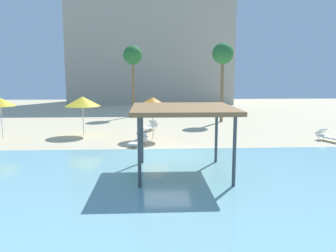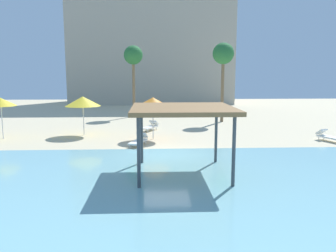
{
  "view_description": "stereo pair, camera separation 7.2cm",
  "coord_description": "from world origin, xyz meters",
  "px_view_note": "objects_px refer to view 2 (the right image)",
  "views": [
    {
      "loc": [
        -0.82,
        -17.67,
        4.38
      ],
      "look_at": [
        0.16,
        2.0,
        1.3
      ],
      "focal_mm": 36.15,
      "sensor_mm": 36.0,
      "label": 1
    },
    {
      "loc": [
        -0.75,
        -17.67,
        4.38
      ],
      "look_at": [
        0.16,
        2.0,
        1.3
      ],
      "focal_mm": 36.15,
      "sensor_mm": 36.0,
      "label": 2
    }
  ],
  "objects_px": {
    "beach_umbrella_orange_1": "(153,102)",
    "lounge_chair_1": "(328,136)",
    "lounge_chair_3": "(150,126)",
    "palm_tree_0": "(133,57)",
    "beach_umbrella_yellow_2": "(83,101)",
    "palm_tree_1": "(223,56)",
    "lounge_chair_0": "(139,140)",
    "beach_umbrella_yellow_0": "(1,102)",
    "shade_pavilion": "(183,111)"
  },
  "relations": [
    {
      "from": "shade_pavilion",
      "to": "palm_tree_1",
      "type": "xyz_separation_m",
      "value": [
        5.02,
        15.98,
        3.13
      ]
    },
    {
      "from": "shade_pavilion",
      "to": "palm_tree_0",
      "type": "height_order",
      "value": "palm_tree_0"
    },
    {
      "from": "lounge_chair_0",
      "to": "palm_tree_0",
      "type": "height_order",
      "value": "palm_tree_0"
    },
    {
      "from": "shade_pavilion",
      "to": "lounge_chair_3",
      "type": "relative_size",
      "value": 2.21
    },
    {
      "from": "beach_umbrella_orange_1",
      "to": "lounge_chair_0",
      "type": "distance_m",
      "value": 3.06
    },
    {
      "from": "beach_umbrella_yellow_2",
      "to": "lounge_chair_0",
      "type": "relative_size",
      "value": 1.39
    },
    {
      "from": "lounge_chair_1",
      "to": "lounge_chair_3",
      "type": "bearing_deg",
      "value": -133.57
    },
    {
      "from": "palm_tree_0",
      "to": "shade_pavilion",
      "type": "bearing_deg",
      "value": -81.11
    },
    {
      "from": "beach_umbrella_orange_1",
      "to": "lounge_chair_0",
      "type": "relative_size",
      "value": 1.41
    },
    {
      "from": "shade_pavilion",
      "to": "beach_umbrella_yellow_2",
      "type": "distance_m",
      "value": 11.62
    },
    {
      "from": "palm_tree_1",
      "to": "lounge_chair_3",
      "type": "bearing_deg",
      "value": -145.23
    },
    {
      "from": "lounge_chair_1",
      "to": "palm_tree_0",
      "type": "relative_size",
      "value": 0.28
    },
    {
      "from": "beach_umbrella_orange_1",
      "to": "palm_tree_1",
      "type": "relative_size",
      "value": 0.4
    },
    {
      "from": "lounge_chair_1",
      "to": "beach_umbrella_yellow_0",
      "type": "bearing_deg",
      "value": -116.48
    },
    {
      "from": "shade_pavilion",
      "to": "beach_umbrella_yellow_0",
      "type": "distance_m",
      "value": 14.29
    },
    {
      "from": "beach_umbrella_yellow_2",
      "to": "beach_umbrella_yellow_0",
      "type": "bearing_deg",
      "value": -167.16
    },
    {
      "from": "lounge_chair_0",
      "to": "palm_tree_0",
      "type": "xyz_separation_m",
      "value": [
        -1.05,
        14.23,
        5.65
      ]
    },
    {
      "from": "shade_pavilion",
      "to": "lounge_chair_1",
      "type": "bearing_deg",
      "value": 33.84
    },
    {
      "from": "beach_umbrella_orange_1",
      "to": "lounge_chair_1",
      "type": "relative_size",
      "value": 1.42
    },
    {
      "from": "lounge_chair_1",
      "to": "palm_tree_1",
      "type": "xyz_separation_m",
      "value": [
        -5.14,
        9.16,
        5.59
      ]
    },
    {
      "from": "lounge_chair_0",
      "to": "shade_pavilion",
      "type": "bearing_deg",
      "value": 38.32
    },
    {
      "from": "shade_pavilion",
      "to": "lounge_chair_0",
      "type": "bearing_deg",
      "value": 109.36
    },
    {
      "from": "shade_pavilion",
      "to": "beach_umbrella_yellow_0",
      "type": "height_order",
      "value": "shade_pavilion"
    },
    {
      "from": "beach_umbrella_yellow_2",
      "to": "lounge_chair_3",
      "type": "xyz_separation_m",
      "value": [
        4.76,
        1.68,
        -2.09
      ]
    },
    {
      "from": "beach_umbrella_yellow_0",
      "to": "lounge_chair_0",
      "type": "xyz_separation_m",
      "value": [
        9.26,
        -2.59,
        -2.16
      ]
    },
    {
      "from": "beach_umbrella_orange_1",
      "to": "palm_tree_1",
      "type": "distance_m",
      "value": 10.69
    },
    {
      "from": "beach_umbrella_orange_1",
      "to": "lounge_chair_1",
      "type": "xyz_separation_m",
      "value": [
        11.42,
        -1.22,
        -2.15
      ]
    },
    {
      "from": "palm_tree_0",
      "to": "beach_umbrella_yellow_0",
      "type": "bearing_deg",
      "value": -125.2
    },
    {
      "from": "lounge_chair_0",
      "to": "beach_umbrella_orange_1",
      "type": "bearing_deg",
      "value": 175.39
    },
    {
      "from": "beach_umbrella_orange_1",
      "to": "beach_umbrella_yellow_2",
      "type": "relative_size",
      "value": 1.02
    },
    {
      "from": "beach_umbrella_yellow_0",
      "to": "beach_umbrella_orange_1",
      "type": "xyz_separation_m",
      "value": [
        10.13,
        -0.59,
        -0.01
      ]
    },
    {
      "from": "lounge_chair_0",
      "to": "palm_tree_1",
      "type": "xyz_separation_m",
      "value": [
        7.15,
        9.94,
        5.59
      ]
    },
    {
      "from": "beach_umbrella_yellow_0",
      "to": "palm_tree_0",
      "type": "distance_m",
      "value": 14.67
    },
    {
      "from": "beach_umbrella_yellow_2",
      "to": "lounge_chair_3",
      "type": "relative_size",
      "value": 1.41
    },
    {
      "from": "beach_umbrella_yellow_0",
      "to": "beach_umbrella_orange_1",
      "type": "relative_size",
      "value": 0.99
    },
    {
      "from": "beach_umbrella_orange_1",
      "to": "palm_tree_0",
      "type": "height_order",
      "value": "palm_tree_0"
    },
    {
      "from": "palm_tree_0",
      "to": "lounge_chair_1",
      "type": "bearing_deg",
      "value": -45.26
    },
    {
      "from": "shade_pavilion",
      "to": "lounge_chair_1",
      "type": "distance_m",
      "value": 12.49
    },
    {
      "from": "lounge_chair_0",
      "to": "palm_tree_1",
      "type": "distance_m",
      "value": 13.45
    },
    {
      "from": "lounge_chair_0",
      "to": "lounge_chair_3",
      "type": "relative_size",
      "value": 1.01
    },
    {
      "from": "beach_umbrella_orange_1",
      "to": "lounge_chair_0",
      "type": "height_order",
      "value": "beach_umbrella_orange_1"
    },
    {
      "from": "beach_umbrella_yellow_2",
      "to": "palm_tree_1",
      "type": "height_order",
      "value": "palm_tree_1"
    },
    {
      "from": "shade_pavilion",
      "to": "beach_umbrella_yellow_0",
      "type": "relative_size",
      "value": 1.56
    },
    {
      "from": "lounge_chair_1",
      "to": "palm_tree_0",
      "type": "xyz_separation_m",
      "value": [
        -13.34,
        13.46,
        5.65
      ]
    },
    {
      "from": "beach_umbrella_yellow_2",
      "to": "palm_tree_1",
      "type": "bearing_deg",
      "value": 28.78
    },
    {
      "from": "beach_umbrella_yellow_2",
      "to": "palm_tree_1",
      "type": "relative_size",
      "value": 0.39
    },
    {
      "from": "lounge_chair_3",
      "to": "palm_tree_0",
      "type": "bearing_deg",
      "value": -141.66
    },
    {
      "from": "beach_umbrella_yellow_0",
      "to": "lounge_chair_0",
      "type": "distance_m",
      "value": 9.85
    },
    {
      "from": "beach_umbrella_yellow_0",
      "to": "shade_pavilion",
      "type": "bearing_deg",
      "value": -37.17
    },
    {
      "from": "shade_pavilion",
      "to": "beach_umbrella_yellow_2",
      "type": "xyz_separation_m",
      "value": [
        -6.2,
        9.81,
        -0.37
      ]
    }
  ]
}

